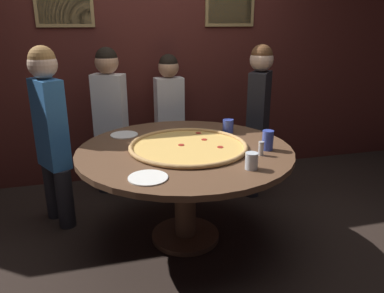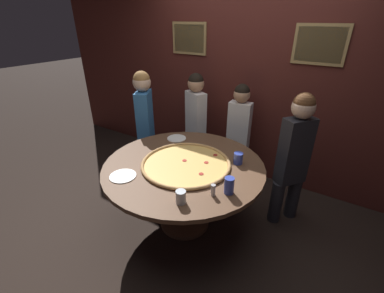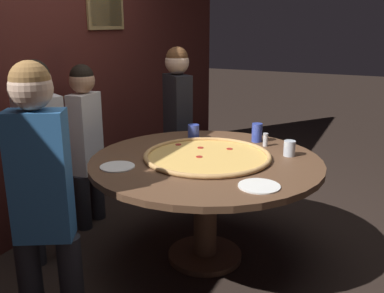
{
  "view_description": "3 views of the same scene",
  "coord_description": "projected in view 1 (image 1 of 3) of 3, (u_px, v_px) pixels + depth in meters",
  "views": [
    {
      "loc": [
        -0.6,
        -2.47,
        1.62
      ],
      "look_at": [
        0.04,
        -0.07,
        0.77
      ],
      "focal_mm": 35.0,
      "sensor_mm": 36.0,
      "label": 1
    },
    {
      "loc": [
        1.21,
        -1.75,
        2.01
      ],
      "look_at": [
        0.1,
        -0.02,
        0.96
      ],
      "focal_mm": 24.0,
      "sensor_mm": 36.0,
      "label": 2
    },
    {
      "loc": [
        -2.49,
        -1.07,
        1.61
      ],
      "look_at": [
        -0.04,
        0.08,
        0.83
      ],
      "focal_mm": 40.0,
      "sensor_mm": 36.0,
      "label": 3
    }
  ],
  "objects": [
    {
      "name": "giant_pizza",
      "position": [
        188.0,
        146.0,
        2.69
      ],
      "size": [
        0.86,
        0.86,
        0.03
      ],
      "color": "#EAB75B",
      "rests_on": "dining_table"
    },
    {
      "name": "drink_cup_front_edge",
      "position": [
        252.0,
        161.0,
        2.3
      ],
      "size": [
        0.08,
        0.08,
        0.11
      ],
      "primitive_type": "cylinder",
      "color": "silver",
      "rests_on": "dining_table"
    },
    {
      "name": "white_plate_beside_cup",
      "position": [
        124.0,
        135.0,
        2.99
      ],
      "size": [
        0.22,
        0.22,
        0.01
      ],
      "primitive_type": "cylinder",
      "color": "white",
      "rests_on": "dining_table"
    },
    {
      "name": "white_plate_far_back",
      "position": [
        148.0,
        178.0,
        2.18
      ],
      "size": [
        0.24,
        0.24,
        0.01
      ],
      "primitive_type": "cylinder",
      "color": "white",
      "rests_on": "dining_table"
    },
    {
      "name": "diner_centre_back",
      "position": [
        169.0,
        113.0,
        3.7
      ],
      "size": [
        0.34,
        0.2,
        1.31
      ],
      "rotation": [
        0.0,
        0.0,
        -3.05
      ],
      "color": "#232328",
      "rests_on": "ground_plane"
    },
    {
      "name": "condiment_shaker",
      "position": [
        261.0,
        148.0,
        2.53
      ],
      "size": [
        0.04,
        0.04,
        0.1
      ],
      "color": "silver",
      "rests_on": "dining_table"
    },
    {
      "name": "drink_cup_by_shaker",
      "position": [
        228.0,
        126.0,
        3.04
      ],
      "size": [
        0.09,
        0.09,
        0.11
      ],
      "primitive_type": "cylinder",
      "color": "#384CB7",
      "rests_on": "dining_table"
    },
    {
      "name": "diner_side_right",
      "position": [
        51.0,
        128.0,
        2.91
      ],
      "size": [
        0.29,
        0.38,
        1.44
      ],
      "rotation": [
        0.0,
        0.0,
        2.07
      ],
      "color": "#232328",
      "rests_on": "ground_plane"
    },
    {
      "name": "ground_plane",
      "position": [
        185.0,
        237.0,
        2.93
      ],
      "size": [
        24.0,
        24.0,
        0.0
      ],
      "primitive_type": "plane",
      "color": "black"
    },
    {
      "name": "drink_cup_far_right",
      "position": [
        268.0,
        140.0,
        2.64
      ],
      "size": [
        0.08,
        0.08,
        0.14
      ],
      "primitive_type": "cylinder",
      "color": "#384CB7",
      "rests_on": "dining_table"
    },
    {
      "name": "back_wall",
      "position": [
        152.0,
        52.0,
        3.76
      ],
      "size": [
        6.4,
        0.08,
        2.6
      ],
      "color": "#4C1E19",
      "rests_on": "ground_plane"
    },
    {
      "name": "diner_side_left",
      "position": [
        110.0,
        114.0,
        3.45
      ],
      "size": [
        0.37,
        0.27,
        1.39
      ],
      "rotation": [
        0.0,
        0.0,
        2.69
      ],
      "color": "#232328",
      "rests_on": "ground_plane"
    },
    {
      "name": "dining_table",
      "position": [
        185.0,
        166.0,
        2.73
      ],
      "size": [
        1.55,
        1.55,
        0.74
      ],
      "color": "brown",
      "rests_on": "ground_plane"
    },
    {
      "name": "diner_far_right",
      "position": [
        258.0,
        112.0,
        3.48
      ],
      "size": [
        0.32,
        0.36,
        1.41
      ],
      "rotation": [
        0.0,
        0.0,
        -2.22
      ],
      "color": "#232328",
      "rests_on": "ground_plane"
    }
  ]
}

